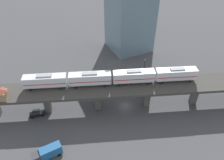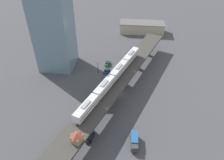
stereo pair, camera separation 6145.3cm
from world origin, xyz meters
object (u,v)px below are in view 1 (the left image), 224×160
signal_hut (1,94)px  street_car_blue (153,78)px  subway_train (112,77)px  delivery_truck (47,153)px  office_tower (130,7)px  street_car_black (37,113)px  street_car_green (167,73)px  street_lamp (144,66)px

signal_hut → street_car_blue: bearing=87.9°
subway_train → delivery_truck: size_ratio=6.50×
subway_train → office_tower: bearing=143.7°
street_car_black → office_tower: 53.67m
office_tower → street_car_green: bearing=6.9°
street_car_blue → delivery_truck: size_ratio=0.65×
street_car_blue → street_car_black: size_ratio=1.03×
subway_train → street_car_green: subway_train is taller
subway_train → street_lamp: bearing=117.8°
street_car_green → street_car_black: (0.55, -47.23, 0.00)m
signal_hut → office_tower: (-23.35, 51.48, 8.10)m
signal_hut → street_lamp: size_ratio=0.59×
signal_hut → street_car_black: signal_hut is taller
street_car_blue → office_tower: size_ratio=0.13×
office_tower → delivery_truck: bearing=-47.6°
delivery_truck → subway_train: bearing=115.1°
street_car_green → street_lamp: 9.23m
street_lamp → subway_train: bearing=-62.2°
subway_train → office_tower: 37.96m
subway_train → street_lamp: (-9.01, 17.12, -6.53)m
subway_train → office_tower: office_tower is taller
street_car_green → street_car_black: same height
subway_train → delivery_truck: subway_train is taller
subway_train → street_car_black: 24.73m
street_car_green → street_car_blue: (0.48, -6.68, 0.00)m
street_car_black → subway_train: bearing=77.6°
signal_hut → street_car_black: size_ratio=0.89×
street_car_green → subway_train: bearing=-77.8°
subway_train → street_car_green: size_ratio=10.21×
subway_train → signal_hut: subway_train is taller
street_car_green → delivery_truck: size_ratio=0.64×
signal_hut → delivery_truck: (17.09, 7.24, -8.14)m
signal_hut → office_tower: bearing=114.4°
signal_hut → delivery_truck: size_ratio=0.56×
subway_train → street_car_blue: subway_train is taller
signal_hut → street_lamp: bearing=92.9°
street_car_black → delivery_truck: 15.31m
street_lamp → office_tower: office_tower is taller
street_car_blue → street_lamp: street_lamp is taller
subway_train → signal_hut: 30.22m
street_lamp → delivery_truck: bearing=-63.7°
street_car_green → street_car_blue: size_ratio=0.98×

